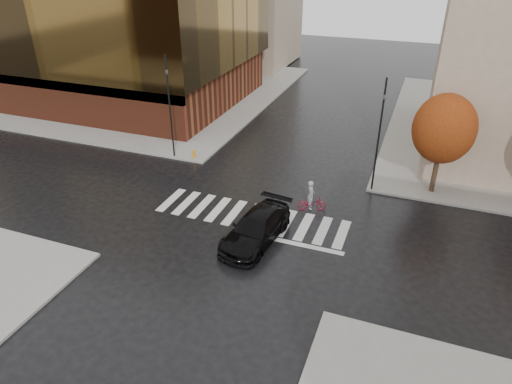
# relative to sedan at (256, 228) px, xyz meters

# --- Properties ---
(ground) EXTENTS (120.00, 120.00, 0.00)m
(ground) POSITION_rel_sedan_xyz_m (-1.18, 1.80, -0.81)
(ground) COLOR black
(ground) RESTS_ON ground
(sidewalk_nw) EXTENTS (30.00, 30.00, 0.15)m
(sidewalk_nw) POSITION_rel_sedan_xyz_m (-22.18, 22.80, -0.73)
(sidewalk_nw) COLOR gray
(sidewalk_nw) RESTS_ON ground
(crosswalk) EXTENTS (12.00, 3.00, 0.01)m
(crosswalk) POSITION_rel_sedan_xyz_m (-1.18, 2.30, -0.80)
(crosswalk) COLOR silver
(crosswalk) RESTS_ON ground
(office_glass) EXTENTS (27.00, 19.00, 16.00)m
(office_glass) POSITION_rel_sedan_xyz_m (-23.18, 19.79, 7.47)
(office_glass) COLOR maroon
(office_glass) RESTS_ON sidewalk_nw
(tree_ne_a) EXTENTS (3.80, 3.80, 6.50)m
(tree_ne_a) POSITION_rel_sedan_xyz_m (8.82, 9.20, 3.65)
(tree_ne_a) COLOR #321F16
(tree_ne_a) RESTS_ON sidewalk_ne
(sedan) EXTENTS (2.92, 5.79, 1.61)m
(sedan) POSITION_rel_sedan_xyz_m (0.00, 0.00, 0.00)
(sedan) COLOR black
(sedan) RESTS_ON ground
(cyclist) EXTENTS (1.84, 1.16, 1.97)m
(cyclist) POSITION_rel_sedan_xyz_m (2.00, 4.30, -0.13)
(cyclist) COLOR maroon
(cyclist) RESTS_ON ground
(traffic_light_nw) EXTENTS (0.21, 0.18, 7.59)m
(traffic_light_nw) POSITION_rel_sedan_xyz_m (-9.74, 8.10, 3.70)
(traffic_light_nw) COLOR black
(traffic_light_nw) RESTS_ON sidewalk_nw
(traffic_light_ne) EXTENTS (0.20, 0.22, 7.39)m
(traffic_light_ne) POSITION_rel_sedan_xyz_m (5.12, 8.10, 3.57)
(traffic_light_ne) COLOR black
(traffic_light_ne) RESTS_ON sidewalk_ne
(fire_hydrant) EXTENTS (0.24, 0.24, 0.67)m
(fire_hydrant) POSITION_rel_sedan_xyz_m (-8.15, 8.30, -0.29)
(fire_hydrant) COLOR orange
(fire_hydrant) RESTS_ON sidewalk_nw
(manhole) EXTENTS (0.57, 0.57, 0.01)m
(manhole) POSITION_rel_sedan_xyz_m (0.06, -0.20, -0.80)
(manhole) COLOR #412617
(manhole) RESTS_ON ground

